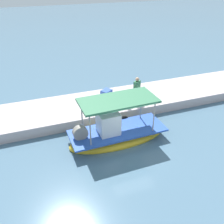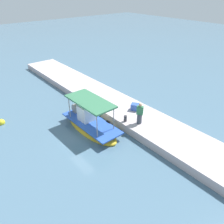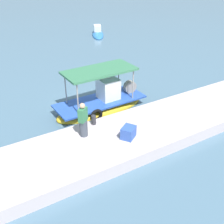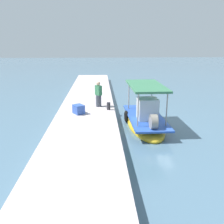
% 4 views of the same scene
% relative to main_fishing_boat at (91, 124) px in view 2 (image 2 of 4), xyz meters
% --- Properties ---
extents(ground_plane, '(120.00, 120.00, 0.00)m').
position_rel_main_fishing_boat_xyz_m(ground_plane, '(-0.59, 0.62, -0.45)').
color(ground_plane, slate).
extents(dock_quay, '(36.00, 3.72, 0.65)m').
position_rel_main_fishing_boat_xyz_m(dock_quay, '(-0.59, -3.62, -0.12)').
color(dock_quay, '#C1B1B3').
rests_on(dock_quay, ground_plane).
extents(main_fishing_boat, '(5.69, 2.25, 2.92)m').
position_rel_main_fishing_boat_xyz_m(main_fishing_boat, '(0.00, 0.00, 0.00)').
color(main_fishing_boat, gold).
rests_on(main_fishing_boat, ground_plane).
extents(fisherman_near_bollard, '(0.56, 0.54, 1.73)m').
position_rel_main_fishing_boat_xyz_m(fisherman_near_bollard, '(-2.55, -2.83, 0.99)').
color(fisherman_near_bollard, '#404652').
rests_on(fisherman_near_bollard, dock_quay).
extents(mooring_bollard, '(0.24, 0.24, 0.50)m').
position_rel_main_fishing_boat_xyz_m(mooring_bollard, '(-1.67, -2.17, 0.45)').
color(mooring_bollard, '#2D2D33').
rests_on(mooring_bollard, dock_quay).
extents(cargo_crate, '(0.88, 0.84, 0.57)m').
position_rel_main_fishing_boat_xyz_m(cargo_crate, '(-0.84, -4.07, 0.48)').
color(cargo_crate, '#3356AF').
rests_on(cargo_crate, dock_quay).
extents(marker_buoy, '(0.59, 0.59, 0.59)m').
position_rel_main_fishing_boat_xyz_m(marker_buoy, '(5.34, 5.28, -0.33)').
color(marker_buoy, yellow).
rests_on(marker_buoy, ground_plane).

